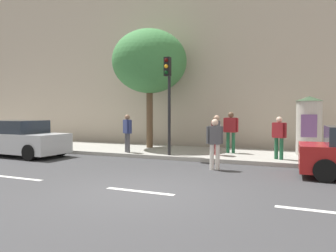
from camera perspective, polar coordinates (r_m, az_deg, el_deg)
The scene contains 14 objects.
ground_plane at distance 7.98m, azimuth -5.01°, elevation -11.36°, with size 80.00×80.00×0.00m, color #38383A.
sidewalk_curb at distance 14.41m, azimuth 8.43°, elevation -4.89°, with size 36.00×4.00×0.15m, color #9E9B93.
lane_markings at distance 7.98m, azimuth -5.01°, elevation -11.33°, with size 25.80×0.16×0.01m.
building_backdrop at distance 19.54m, azimuth 12.45°, elevation 13.51°, with size 36.00×5.00×11.36m, color #B7A893.
traffic_light at distance 13.16m, azimuth 0.03°, elevation 6.47°, with size 0.24×0.45×3.95m.
poster_column at distance 14.49m, azimuth 23.48°, elevation 0.13°, with size 1.09×1.09×2.41m.
street_tree at distance 16.34m, azimuth -3.27°, elevation 11.19°, with size 3.67×3.67×5.82m.
pedestrian_near_pole at distance 10.84m, azimuth 8.20°, elevation -2.50°, with size 0.51×0.40×1.68m.
pedestrian_in_red_top at distance 15.80m, azimuth 8.28°, elevation -0.70°, with size 0.50×0.51×1.52m.
pedestrian_tallest at distance 12.75m, azimuth 18.90°, elevation -1.42°, with size 0.55×0.41×1.59m.
pedestrian_in_dark_shirt at distance 14.26m, azimuth -7.14°, elevation -0.78°, with size 0.49×0.42×1.65m.
pedestrian_with_backpack at distance 14.21m, azimuth 10.97°, elevation -0.40°, with size 0.65×0.39×1.76m.
pedestrian_in_light_jacket at distance 13.39m, azimuth 8.53°, elevation -1.06°, with size 0.36×0.53×1.63m.
parked_car_blue at distance 15.56m, azimuth -24.70°, elevation -2.06°, with size 4.40×2.00×1.55m.
Camera 1 is at (3.70, -6.81, 1.90)m, focal length 34.75 mm.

